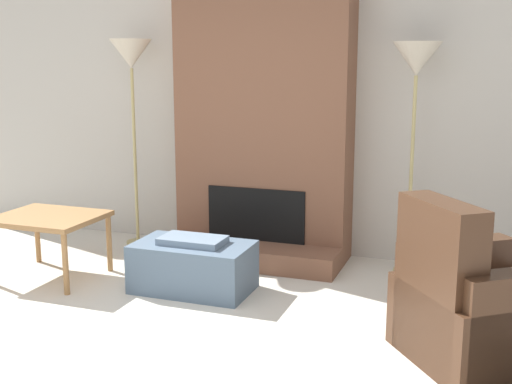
{
  "coord_description": "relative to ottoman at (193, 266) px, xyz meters",
  "views": [
    {
      "loc": [
        1.84,
        -2.64,
        1.72
      ],
      "look_at": [
        0.0,
        2.49,
        0.61
      ],
      "focal_mm": 45.0,
      "sensor_mm": 36.0,
      "label": 1
    }
  ],
  "objects": [
    {
      "name": "wall_back",
      "position": [
        0.19,
        1.32,
        1.11
      ],
      "size": [
        7.35,
        0.06,
        2.6
      ],
      "primitive_type": "cube",
      "color": "#BCB7AD",
      "rests_on": "ground_plane"
    },
    {
      "name": "fireplace",
      "position": [
        0.19,
        1.06,
        1.03
      ],
      "size": [
        1.55,
        0.77,
        2.6
      ],
      "color": "brown",
      "rests_on": "ground_plane"
    },
    {
      "name": "floor_lamp_left",
      "position": [
        -1.07,
        1.01,
        1.53
      ],
      "size": [
        0.39,
        0.39,
        1.92
      ],
      "color": "tan",
      "rests_on": "ground_plane"
    },
    {
      "name": "ottoman",
      "position": [
        0.0,
        0.0,
        0.0
      ],
      "size": [
        0.89,
        0.52,
        0.42
      ],
      "color": "slate",
      "rests_on": "ground_plane"
    },
    {
      "name": "floor_lamp_right",
      "position": [
        1.49,
        1.01,
        1.48
      ],
      "size": [
        0.39,
        0.39,
        1.88
      ],
      "color": "tan",
      "rests_on": "ground_plane"
    },
    {
      "name": "armchair",
      "position": [
        2.04,
        -0.52,
        0.11
      ],
      "size": [
        1.14,
        1.13,
        0.97
      ],
      "rotation": [
        0.0,
        0.0,
        2.22
      ],
      "color": "#422819",
      "rests_on": "ground_plane"
    },
    {
      "name": "side_table",
      "position": [
        -1.22,
        -0.11,
        0.27
      ],
      "size": [
        0.8,
        0.68,
        0.52
      ],
      "color": "#9E7042",
      "rests_on": "ground_plane"
    }
  ]
}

